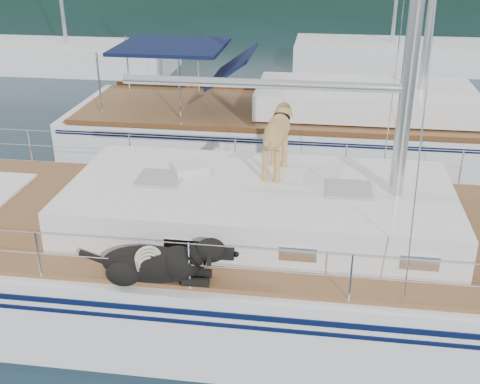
# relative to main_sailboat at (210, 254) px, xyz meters

# --- Properties ---
(ground) EXTENTS (120.00, 120.00, 0.00)m
(ground) POSITION_rel_main_sailboat_xyz_m (-0.09, 0.01, -0.68)
(ground) COLOR black
(ground) RESTS_ON ground
(main_sailboat) EXTENTS (12.00, 3.81, 14.01)m
(main_sailboat) POSITION_rel_main_sailboat_xyz_m (0.00, 0.00, 0.00)
(main_sailboat) COLOR white
(main_sailboat) RESTS_ON ground
(neighbor_sailboat) EXTENTS (11.00, 3.50, 13.30)m
(neighbor_sailboat) POSITION_rel_main_sailboat_xyz_m (1.32, 5.97, -0.05)
(neighbor_sailboat) COLOR white
(neighbor_sailboat) RESTS_ON ground
(bg_boat_west) EXTENTS (8.00, 3.00, 11.65)m
(bg_boat_west) POSITION_rel_main_sailboat_xyz_m (-8.09, 14.01, -0.23)
(bg_boat_west) COLOR white
(bg_boat_west) RESTS_ON ground
(bg_boat_center) EXTENTS (7.20, 3.00, 11.65)m
(bg_boat_center) POSITION_rel_main_sailboat_xyz_m (3.91, 16.01, -0.23)
(bg_boat_center) COLOR white
(bg_boat_center) RESTS_ON ground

